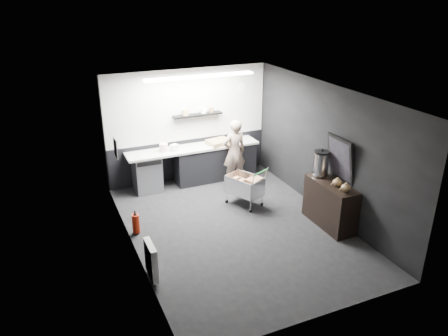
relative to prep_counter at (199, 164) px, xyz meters
name	(u,v)px	position (x,y,z in m)	size (l,w,h in m)	color
floor	(236,228)	(-0.14, -2.42, -0.46)	(5.50, 5.50, 0.00)	black
ceiling	(238,94)	(-0.14, -2.42, 2.24)	(5.50, 5.50, 0.00)	silver
wall_back	(188,125)	(-0.14, 0.33, 0.89)	(5.50, 5.50, 0.00)	black
wall_front	(325,237)	(-0.14, -5.17, 0.89)	(5.50, 5.50, 0.00)	black
wall_left	(130,183)	(-2.14, -2.42, 0.89)	(5.50, 5.50, 0.00)	black
wall_right	(326,150)	(1.86, -2.42, 0.89)	(5.50, 5.50, 0.00)	black
kitchen_wall_panel	(188,105)	(-0.14, 0.31, 1.39)	(3.95, 0.02, 1.70)	silver
dado_panel	(190,158)	(-0.14, 0.31, 0.04)	(3.95, 0.02, 1.00)	black
floating_shelf	(198,115)	(0.06, 0.20, 1.16)	(1.20, 0.22, 0.04)	black
wall_clock	(242,87)	(1.26, 0.30, 1.69)	(0.20, 0.20, 0.03)	white
poster	(116,148)	(-2.12, -1.12, 1.09)	(0.02, 0.30, 0.40)	white
poster_red_band	(115,144)	(-2.11, -1.12, 1.16)	(0.01, 0.22, 0.10)	red
radiator	(151,260)	(-2.08, -3.32, -0.11)	(0.10, 0.50, 0.60)	white
ceiling_strip	(200,77)	(-0.14, -0.57, 2.21)	(2.40, 0.20, 0.04)	white
prep_counter	(199,164)	(0.00, 0.00, 0.00)	(3.20, 0.61, 0.90)	black
person	(234,152)	(0.73, -0.45, 0.34)	(0.58, 0.38, 1.59)	#C0AD98
shopping_cart	(244,187)	(0.46, -1.56, -0.03)	(0.80, 1.02, 0.90)	silver
sideboard	(330,198)	(1.63, -2.99, 0.12)	(0.52, 1.21, 1.82)	black
fire_extinguisher	(136,223)	(-1.99, -1.82, -0.23)	(0.14, 0.14, 0.47)	red
cardboard_box	(219,142)	(0.50, -0.05, 0.50)	(0.54, 0.41, 0.11)	#A28556
pink_tub	(164,148)	(-0.86, 0.00, 0.54)	(0.19, 0.19, 0.19)	#F5D4D5
white_container	(174,148)	(-0.62, -0.05, 0.52)	(0.17, 0.13, 0.15)	white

